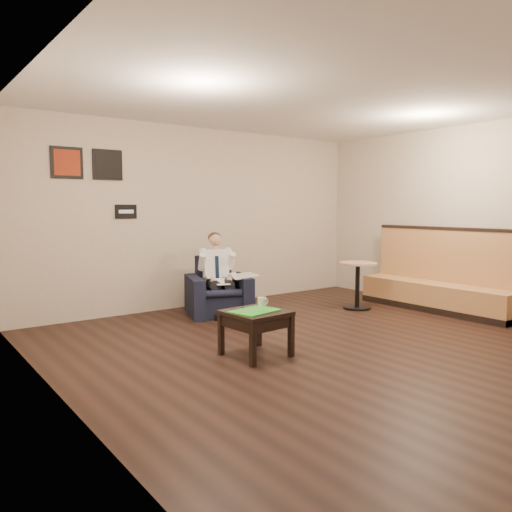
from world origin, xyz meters
TOP-DOWN VIEW (x-y plane):
  - ground at (0.00, 0.00)m, footprint 6.00×6.00m
  - wall_back at (0.00, 3.00)m, footprint 6.00×0.02m
  - wall_left at (-3.00, 0.00)m, footprint 0.02×6.00m
  - wall_right at (3.00, 0.00)m, footprint 0.02×6.00m
  - ceiling at (0.00, 0.00)m, footprint 6.00×6.00m
  - seating_sign at (-1.30, 2.98)m, footprint 0.32×0.02m
  - art_print_left at (-2.10, 2.98)m, footprint 0.42×0.03m
  - art_print_right at (-1.55, 2.98)m, footprint 0.42×0.03m
  - armchair at (-0.24, 2.21)m, footprint 1.10×1.10m
  - seated_man at (-0.27, 2.11)m, footprint 0.79×0.95m
  - lap_papers at (-0.30, 2.02)m, footprint 0.26×0.31m
  - newspaper at (0.06, 2.01)m, footprint 0.48×0.54m
  - side_table at (-1.01, 0.25)m, footprint 0.63×0.63m
  - green_folder at (-1.04, 0.23)m, footprint 0.54×0.43m
  - coffee_mug at (-0.83, 0.39)m, footprint 0.09×0.09m
  - smartphone at (-0.97, 0.42)m, footprint 0.16×0.09m
  - banquette at (2.59, 0.49)m, footprint 0.58×2.42m
  - cafe_table at (1.71, 1.29)m, footprint 0.77×0.77m

SIDE VIEW (x-z plane):
  - ground at x=0.00m, z-range 0.00..0.00m
  - side_table at x=-1.01m, z-range 0.00..0.48m
  - cafe_table at x=1.71m, z-range 0.00..0.72m
  - armchair at x=-0.24m, z-range 0.00..0.83m
  - smartphone at x=-0.97m, z-range 0.48..0.49m
  - green_folder at x=-1.04m, z-range 0.48..0.49m
  - lap_papers at x=-0.30m, z-range 0.51..0.51m
  - coffee_mug at x=-0.83m, z-range 0.48..0.58m
  - newspaper at x=0.06m, z-range 0.56..0.57m
  - seated_man at x=-0.27m, z-range 0.00..1.14m
  - banquette at x=2.59m, z-range 0.00..1.24m
  - wall_back at x=0.00m, z-range 0.00..2.80m
  - wall_left at x=-3.00m, z-range 0.00..2.80m
  - wall_right at x=3.00m, z-range 0.00..2.80m
  - seating_sign at x=-1.30m, z-range 1.40..1.60m
  - art_print_left at x=-2.10m, z-range 1.94..2.36m
  - art_print_right at x=-1.55m, z-range 1.94..2.36m
  - ceiling at x=0.00m, z-range 2.79..2.81m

